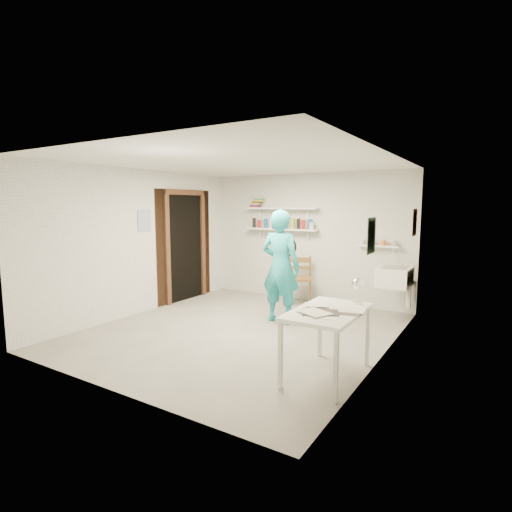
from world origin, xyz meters
The scene contains 27 objects.
floor centered at (0.00, 0.00, -0.01)m, with size 4.00×4.50×0.02m, color slate.
ceiling centered at (0.00, 0.00, 2.41)m, with size 4.00×4.50×0.02m, color silver.
wall_back centered at (0.00, 2.26, 1.20)m, with size 4.00×0.02×2.40m, color silver.
wall_front centered at (0.00, -2.26, 1.20)m, with size 4.00×0.02×2.40m, color silver.
wall_left centered at (-2.01, 0.00, 1.20)m, with size 0.02×4.50×2.40m, color silver.
wall_right centered at (2.01, 0.00, 1.20)m, with size 0.02×4.50×2.40m, color silver.
doorway_recess centered at (-1.99, 1.05, 1.00)m, with size 0.02×0.90×2.00m, color black.
corridor_box centered at (-2.70, 1.05, 1.05)m, with size 1.40×1.50×2.10m, color brown.
door_lintel centered at (-1.97, 1.05, 2.05)m, with size 0.06×1.05×0.10m, color brown.
door_jamb_near centered at (-1.97, 0.55, 1.00)m, with size 0.06×0.10×2.00m, color brown.
door_jamb_far centered at (-1.97, 1.55, 1.00)m, with size 0.06×0.10×2.00m, color brown.
shelf_lower centered at (-0.50, 2.13, 1.35)m, with size 1.50×0.22×0.03m, color white.
shelf_upper centered at (-0.50, 2.13, 1.75)m, with size 1.50×0.22×0.03m, color white.
ledge_shelf centered at (1.35, 2.17, 1.12)m, with size 0.70×0.14×0.03m, color white.
poster_left centered at (-1.99, 0.05, 1.55)m, with size 0.01×0.28×0.36m, color #334C7F.
poster_right_a centered at (1.99, 1.80, 1.55)m, with size 0.01×0.34×0.42m, color #995933.
poster_right_b centered at (1.99, -0.55, 1.50)m, with size 0.01×0.30×0.38m, color #3F724C.
belfast_sink centered at (1.75, 1.70, 0.70)m, with size 0.48×0.60×0.30m, color white.
man centered at (0.27, 0.68, 0.87)m, with size 0.64×0.42×1.74m, color teal.
wall_clock centered at (0.27, 0.90, 1.16)m, with size 0.31×0.31×0.04m, color beige.
wooden_chair centered at (0.04, 1.84, 0.48)m, with size 0.44×0.42×0.95m, color brown.
work_table centered at (1.64, -0.83, 0.36)m, with size 0.65×1.09×0.73m, color silver.
desk_lamp centered at (1.82, -0.40, 0.95)m, with size 0.14×0.14×0.14m, color silver.
spray_cans centered at (-0.50, 2.13, 1.45)m, with size 1.34×0.06×0.17m.
book_stack centered at (-1.05, 2.13, 1.85)m, with size 0.28×0.14×0.17m.
ledge_pots centered at (1.35, 2.17, 1.18)m, with size 0.48×0.07×0.09m.
papers centered at (1.64, -0.83, 0.74)m, with size 0.30×0.22×0.02m.
Camera 1 is at (3.13, -4.67, 1.82)m, focal length 28.00 mm.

